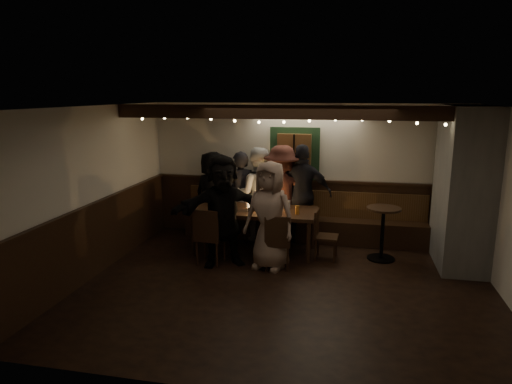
% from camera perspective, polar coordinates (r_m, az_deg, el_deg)
% --- Properties ---
extents(room, '(6.02, 5.01, 2.62)m').
position_cam_1_polar(room, '(7.81, 13.09, -0.69)').
color(room, black).
rests_on(room, ground).
extents(dining_table, '(2.18, 0.93, 0.94)m').
position_cam_1_polar(dining_table, '(8.04, -0.32, -2.65)').
color(dining_table, black).
rests_on(dining_table, ground).
extents(chair_near_left, '(0.46, 0.46, 0.95)m').
position_cam_1_polar(chair_near_left, '(7.52, -5.98, -5.20)').
color(chair_near_left, black).
rests_on(chair_near_left, ground).
extents(chair_near_right, '(0.46, 0.46, 0.90)m').
position_cam_1_polar(chair_near_right, '(7.30, 2.71, -5.93)').
color(chair_near_right, black).
rests_on(chair_near_right, ground).
extents(chair_end, '(0.41, 0.41, 0.85)m').
position_cam_1_polar(chair_end, '(7.85, 8.22, -4.93)').
color(chair_end, black).
rests_on(chair_end, ground).
extents(high_top, '(0.57, 0.57, 0.91)m').
position_cam_1_polar(high_top, '(8.00, 15.56, -4.21)').
color(high_top, black).
rests_on(high_top, ground).
extents(person_a, '(0.95, 0.77, 1.68)m').
position_cam_1_polar(person_a, '(8.93, -5.46, -0.33)').
color(person_a, black).
rests_on(person_a, ground).
extents(person_b, '(0.67, 0.48, 1.71)m').
position_cam_1_polar(person_b, '(8.77, -1.93, -0.42)').
color(person_b, black).
rests_on(person_b, ground).
extents(person_c, '(0.96, 0.80, 1.79)m').
position_cam_1_polar(person_c, '(8.73, 0.13, -0.22)').
color(person_c, silver).
rests_on(person_c, ground).
extents(person_d, '(1.36, 1.07, 1.85)m').
position_cam_1_polar(person_d, '(8.53, 3.21, -0.34)').
color(person_d, '#3D1B16').
rests_on(person_d, ground).
extents(person_e, '(1.15, 0.62, 1.87)m').
position_cam_1_polar(person_e, '(8.54, 5.81, -0.29)').
color(person_e, black).
rests_on(person_e, ground).
extents(person_f, '(1.77, 1.19, 1.83)m').
position_cam_1_polar(person_f, '(7.42, -4.14, -2.35)').
color(person_f, black).
rests_on(person_f, ground).
extents(person_g, '(0.98, 0.77, 1.75)m').
position_cam_1_polar(person_g, '(7.27, 1.72, -2.95)').
color(person_g, tan).
rests_on(person_g, ground).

